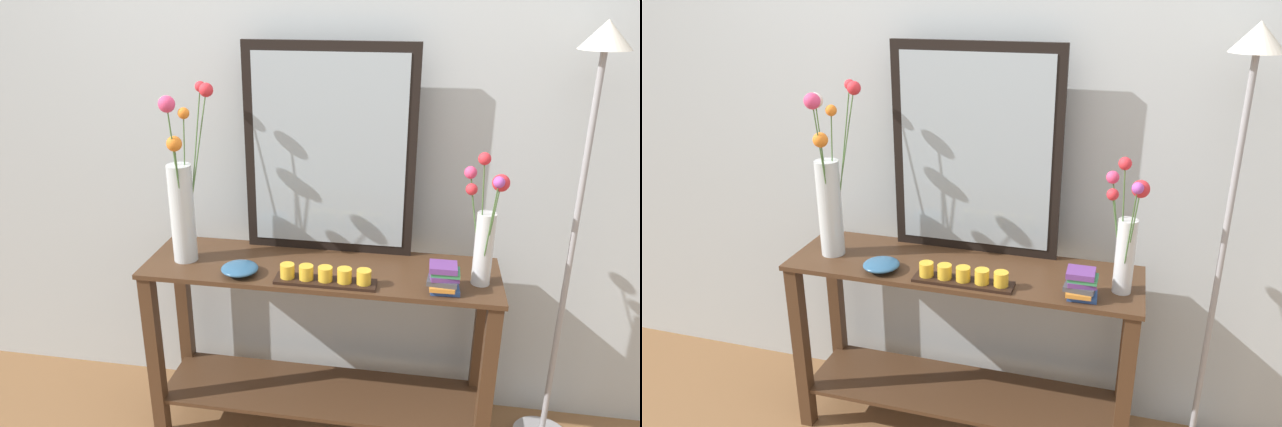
{
  "view_description": "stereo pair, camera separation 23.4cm",
  "coord_description": "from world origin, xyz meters",
  "views": [
    {
      "loc": [
        0.38,
        -2.15,
        1.87
      ],
      "look_at": [
        0.0,
        0.0,
        1.03
      ],
      "focal_mm": 33.47,
      "sensor_mm": 36.0,
      "label": 1
    },
    {
      "loc": [
        0.6,
        -2.1,
        1.87
      ],
      "look_at": [
        0.0,
        0.0,
        1.03
      ],
      "focal_mm": 33.47,
      "sensor_mm": 36.0,
      "label": 2
    }
  ],
  "objects": [
    {
      "name": "floor_lamp",
      "position": [
        0.97,
        0.09,
        1.19
      ],
      "size": [
        0.24,
        0.24,
        1.77
      ],
      "color": "#9E9EA3",
      "rests_on": "ground"
    },
    {
      "name": "ground_plane",
      "position": [
        0.0,
        0.0,
        -0.01
      ],
      "size": [
        7.0,
        6.0,
        0.02
      ],
      "primitive_type": "cube",
      "color": "brown"
    },
    {
      "name": "console_table",
      "position": [
        0.0,
        0.0,
        0.48
      ],
      "size": [
        1.44,
        0.41,
        0.8
      ],
      "color": "#472D1C",
      "rests_on": "ground"
    },
    {
      "name": "decorative_bowl",
      "position": [
        -0.3,
        -0.12,
        0.83
      ],
      "size": [
        0.15,
        0.15,
        0.04
      ],
      "color": "#2D5B84",
      "rests_on": "console_table"
    },
    {
      "name": "vase_right",
      "position": [
        0.63,
        -0.05,
        1.03
      ],
      "size": [
        0.15,
        0.18,
        0.52
      ],
      "color": "silver",
      "rests_on": "console_table"
    },
    {
      "name": "mirror_leaning",
      "position": [
        0.01,
        0.17,
        1.24
      ],
      "size": [
        0.7,
        0.03,
        0.87
      ],
      "color": "black",
      "rests_on": "console_table"
    },
    {
      "name": "wall_back",
      "position": [
        0.0,
        0.33,
        1.35
      ],
      "size": [
        6.4,
        0.08,
        2.7
      ],
      "primitive_type": "cube",
      "color": "#B2BCC1",
      "rests_on": "ground"
    },
    {
      "name": "book_stack",
      "position": [
        0.49,
        -0.13,
        0.86
      ],
      "size": [
        0.12,
        0.1,
        0.11
      ],
      "color": "#2D519E",
      "rests_on": "console_table"
    },
    {
      "name": "candle_tray",
      "position": [
        0.04,
        -0.14,
        0.83
      ],
      "size": [
        0.39,
        0.09,
        0.07
      ],
      "color": "black",
      "rests_on": "console_table"
    },
    {
      "name": "tall_vase_left",
      "position": [
        -0.55,
        -0.03,
        1.1
      ],
      "size": [
        0.2,
        0.27,
        0.72
      ],
      "color": "silver",
      "rests_on": "console_table"
    }
  ]
}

